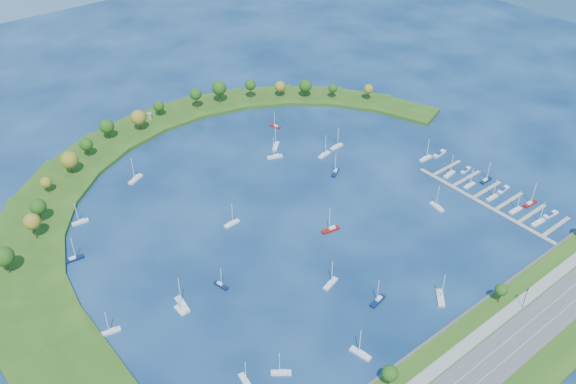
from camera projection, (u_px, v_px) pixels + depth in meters
ground at (287, 207)px, 308.84m from camera, size 700.00×700.00×0.00m
south_shoreline at (493, 358)px, 230.57m from camera, size 420.00×43.10×11.60m
breakwater at (156, 195)px, 315.29m from camera, size 286.74×247.64×2.00m
breakwater_trees at (160, 131)px, 348.85m from camera, size 243.04×91.34×15.08m
harbor_tower at (150, 116)px, 377.15m from camera, size 2.60×2.60×4.06m
dock_system at (492, 199)px, 313.85m from camera, size 24.28×82.00×1.60m
moored_boat_0 at (337, 146)px, 354.39m from camera, size 8.92×3.10×12.88m
moored_boat_1 at (221, 285)px, 262.38m from camera, size 3.34×7.29×10.35m
moored_boat_2 at (437, 206)px, 307.56m from camera, size 3.65×8.83×12.60m
moored_boat_3 at (335, 172)px, 332.88m from camera, size 8.40×6.63×12.47m
moored_boat_4 at (275, 126)px, 373.98m from camera, size 3.90×7.00×9.92m
moored_boat_5 at (324, 154)px, 347.35m from camera, size 8.99×4.00×12.77m
moored_boat_6 at (111, 331)px, 241.43m from camera, size 7.87×3.63×11.17m
moored_boat_7 at (179, 310)px, 250.62m from camera, size 1.82×6.44×9.46m
moored_boat_8 at (331, 283)px, 263.02m from camera, size 8.83×4.59×12.50m
moored_boat_9 at (232, 223)px, 296.62m from camera, size 8.26×2.72×11.97m
moored_boat_10 at (281, 372)px, 225.39m from camera, size 7.18×6.27×11.00m
moored_boat_11 at (361, 353)px, 232.36m from camera, size 4.11×9.07×12.87m
moored_boat_12 at (182, 304)px, 252.89m from camera, size 4.07×10.21×14.59m
moored_boat_13 at (80, 221)px, 297.66m from camera, size 8.18×3.26×11.70m
moored_boat_14 at (275, 156)px, 345.71m from camera, size 8.96×5.42×12.74m
moored_boat_15 at (136, 179)px, 327.44m from camera, size 9.90×6.59×14.21m
moored_boat_16 at (378, 300)px, 254.82m from camera, size 8.82×3.94×12.53m
moored_boat_17 at (276, 146)px, 354.95m from camera, size 8.89×8.15×13.88m
moored_boat_18 at (246, 381)px, 222.04m from camera, size 3.69×8.53×12.13m
moored_boat_19 at (74, 258)px, 276.00m from camera, size 8.48×3.32×12.13m
moored_boat_20 at (331, 229)px, 292.83m from camera, size 9.36×4.02×13.32m
moored_boat_21 at (440, 297)px, 256.26m from camera, size 8.64×8.76×14.13m
docked_boat_0 at (538, 222)px, 297.22m from camera, size 8.62×2.91×12.47m
docked_boat_1 at (551, 214)px, 302.58m from camera, size 9.06×3.48×1.80m
docked_boat_2 at (516, 210)px, 305.19m from camera, size 8.13×2.71×11.78m
docked_boat_3 at (530, 203)px, 309.74m from camera, size 8.60×2.60×12.55m
docked_boat_4 at (492, 197)px, 313.92m from camera, size 7.69×2.35×11.22m
docked_boat_5 at (503, 189)px, 319.86m from camera, size 8.81×3.15×1.76m
docked_boat_6 at (469, 185)px, 322.89m from camera, size 7.47×2.10×10.98m
docked_boat_7 at (486, 180)px, 326.63m from camera, size 8.02×2.53×11.66m
docked_boat_8 at (449, 174)px, 331.20m from camera, size 8.57×3.34×12.26m
docked_boat_9 at (466, 170)px, 335.03m from camera, size 7.88×3.26×1.56m
docked_boat_10 at (426, 158)px, 344.15m from camera, size 8.61×2.55×12.60m
docked_boat_11 at (440, 154)px, 348.37m from camera, size 9.84×3.77×1.96m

